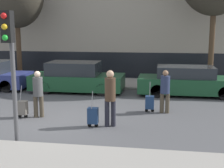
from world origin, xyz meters
name	(u,v)px	position (x,y,z in m)	size (l,w,h in m)	color
ground_plane	(57,119)	(0.00, 0.00, 0.00)	(80.00, 80.00, 0.00)	#4C4C4F
sidewalk_near	(2,164)	(0.00, -3.75, 0.06)	(28.00, 2.50, 0.12)	gray
sidewalk_far	(98,83)	(0.00, 7.00, 0.06)	(28.00, 3.00, 0.12)	gray
parked_car_1	(77,78)	(-0.58, 4.69, 0.68)	(4.47, 1.89, 1.46)	#194728
parked_car_2	(188,82)	(4.75, 4.67, 0.64)	(4.68, 1.74, 1.35)	#194728
pedestrian_left	(38,91)	(-0.70, 0.13, 0.92)	(0.34, 0.34, 1.63)	#4C4233
trolley_left	(22,108)	(-1.22, -0.03, 0.36)	(0.34, 0.29, 1.14)	slate
pedestrian_center	(110,95)	(1.95, -0.50, 1.03)	(0.34, 0.34, 1.80)	#23232D
trolley_center	(93,116)	(1.42, -0.65, 0.37)	(0.34, 0.29, 1.16)	navy
pedestrian_right	(165,89)	(3.66, 1.39, 0.89)	(0.35, 0.34, 1.59)	#4C4233
trolley_right	(150,102)	(3.11, 1.44, 0.36)	(0.34, 0.29, 1.14)	navy
traffic_light	(10,50)	(-0.37, -2.36, 2.52)	(0.28, 0.47, 3.52)	#515154
parked_bicycle	(57,74)	(-2.42, 7.14, 0.49)	(1.77, 0.06, 0.96)	black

